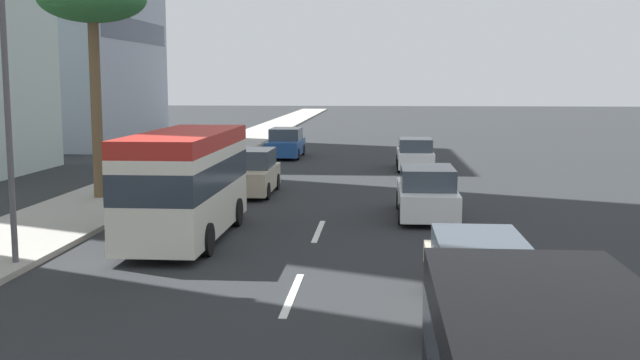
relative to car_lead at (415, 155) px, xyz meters
The scene contains 12 objects.
ground_plane 5.17m from the car_lead, 137.16° to the left, with size 198.00×198.00×0.00m, color #26282B.
sidewalk_right 12.25m from the car_lead, 107.87° to the left, with size 162.00×3.71×0.15m, color #9E9B93.
lane_stripe_mid 22.59m from the car_lead, behind, with size 3.20×0.16×0.01m, color silver.
lane_stripe_far 16.11m from the car_lead, 167.52° to the left, with size 3.20×0.16×0.01m, color silver.
car_lead is the anchor object (origin of this frame).
car_second 10.91m from the car_lead, 142.09° to the left, with size 4.24×1.86×1.73m.
minibus_third 18.47m from the car_lead, 157.63° to the left, with size 6.86×2.27×2.97m.
car_fourth 13.12m from the car_lead, behind, with size 4.57×1.87×1.64m.
car_fifth 9.04m from the car_lead, 51.92° to the left, with size 4.64×1.89×1.66m.
car_sixth 23.38m from the car_lead, behind, with size 4.61×1.81×1.53m.
palm_tree 17.27m from the car_lead, 132.10° to the left, with size 3.81×3.81×7.95m.
street_lamp 23.30m from the car_lead, 153.97° to the left, with size 0.24×0.97×7.33m.
Camera 1 is at (-2.01, -1.77, 4.35)m, focal length 42.42 mm.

